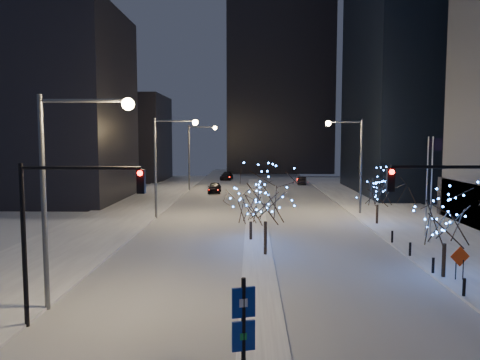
{
  "coord_description": "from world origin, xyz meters",
  "views": [
    {
      "loc": [
        -0.44,
        -19.06,
        8.03
      ],
      "look_at": [
        -1.28,
        14.61,
        5.0
      ],
      "focal_mm": 35.0,
      "sensor_mm": 36.0,
      "label": 1
    }
  ],
  "objects_px": {
    "street_lamp_w_near": "(66,172)",
    "wayfinding_sign": "(243,329)",
    "street_lamp_w_mid": "(166,154)",
    "car_mid": "(302,180)",
    "holiday_tree_median_far": "(251,205)",
    "car_near": "(215,188)",
    "holiday_tree_median_near": "(266,194)",
    "traffic_signal_east": "(470,215)",
    "construction_sign": "(460,260)",
    "traffic_signal_west": "(60,217)",
    "holiday_tree_plaza_far": "(378,188)",
    "holiday_tree_plaza_near": "(446,216)",
    "street_lamp_w_far": "(196,148)",
    "car_far": "(227,176)",
    "street_lamp_east": "(353,153)"
  },
  "relations": [
    {
      "from": "street_lamp_w_near",
      "to": "wayfinding_sign",
      "type": "xyz_separation_m",
      "value": [
        8.27,
        -7.72,
        -4.07
      ]
    },
    {
      "from": "street_lamp_w_mid",
      "to": "car_mid",
      "type": "relative_size",
      "value": 2.48
    },
    {
      "from": "street_lamp_w_mid",
      "to": "holiday_tree_median_far",
      "type": "height_order",
      "value": "street_lamp_w_mid"
    },
    {
      "from": "street_lamp_w_mid",
      "to": "car_near",
      "type": "distance_m",
      "value": 22.85
    },
    {
      "from": "holiday_tree_median_near",
      "to": "traffic_signal_east",
      "type": "bearing_deg",
      "value": -52.98
    },
    {
      "from": "street_lamp_w_near",
      "to": "construction_sign",
      "type": "distance_m",
      "value": 21.3
    },
    {
      "from": "street_lamp_w_mid",
      "to": "traffic_signal_west",
      "type": "xyz_separation_m",
      "value": [
        0.5,
        -27.0,
        -1.74
      ]
    },
    {
      "from": "holiday_tree_median_far",
      "to": "car_mid",
      "type": "bearing_deg",
      "value": 78.96
    },
    {
      "from": "holiday_tree_plaza_far",
      "to": "wayfinding_sign",
      "type": "height_order",
      "value": "holiday_tree_plaza_far"
    },
    {
      "from": "holiday_tree_plaza_near",
      "to": "holiday_tree_median_far",
      "type": "bearing_deg",
      "value": 138.94
    },
    {
      "from": "construction_sign",
      "to": "traffic_signal_west",
      "type": "bearing_deg",
      "value": -169.01
    },
    {
      "from": "holiday_tree_plaza_near",
      "to": "holiday_tree_plaza_far",
      "type": "height_order",
      "value": "holiday_tree_plaza_near"
    },
    {
      "from": "street_lamp_w_far",
      "to": "street_lamp_w_mid",
      "type": "bearing_deg",
      "value": -90.0
    },
    {
      "from": "street_lamp_w_near",
      "to": "street_lamp_w_mid",
      "type": "distance_m",
      "value": 25.0
    },
    {
      "from": "holiday_tree_median_far",
      "to": "car_far",
      "type": "bearing_deg",
      "value": 95.07
    },
    {
      "from": "car_mid",
      "to": "traffic_signal_east",
      "type": "bearing_deg",
      "value": 98.71
    },
    {
      "from": "street_lamp_east",
      "to": "wayfinding_sign",
      "type": "height_order",
      "value": "street_lamp_east"
    },
    {
      "from": "street_lamp_w_far",
      "to": "holiday_tree_plaza_near",
      "type": "relative_size",
      "value": 1.86
    },
    {
      "from": "street_lamp_w_near",
      "to": "car_far",
      "type": "xyz_separation_m",
      "value": [
        3.69,
        68.37,
        -5.77
      ]
    },
    {
      "from": "traffic_signal_east",
      "to": "holiday_tree_plaza_far",
      "type": "xyz_separation_m",
      "value": [
        2.23,
        22.96,
        -1.35
      ]
    },
    {
      "from": "street_lamp_w_far",
      "to": "car_near",
      "type": "height_order",
      "value": "street_lamp_w_far"
    },
    {
      "from": "street_lamp_east",
      "to": "holiday_tree_median_far",
      "type": "bearing_deg",
      "value": -128.81
    },
    {
      "from": "car_mid",
      "to": "street_lamp_w_near",
      "type": "bearing_deg",
      "value": 82.11
    },
    {
      "from": "car_near",
      "to": "wayfinding_sign",
      "type": "relative_size",
      "value": 1.15
    },
    {
      "from": "car_near",
      "to": "car_mid",
      "type": "xyz_separation_m",
      "value": [
        14.2,
        13.21,
        -0.11
      ]
    },
    {
      "from": "traffic_signal_west",
      "to": "car_near",
      "type": "relative_size",
      "value": 1.53
    },
    {
      "from": "street_lamp_w_far",
      "to": "traffic_signal_east",
      "type": "relative_size",
      "value": 1.43
    },
    {
      "from": "street_lamp_w_near",
      "to": "car_near",
      "type": "height_order",
      "value": "street_lamp_w_near"
    },
    {
      "from": "car_mid",
      "to": "car_far",
      "type": "relative_size",
      "value": 0.81
    },
    {
      "from": "traffic_signal_east",
      "to": "holiday_tree_median_far",
      "type": "relative_size",
      "value": 1.65
    },
    {
      "from": "street_lamp_w_mid",
      "to": "holiday_tree_plaza_near",
      "type": "relative_size",
      "value": 1.86
    },
    {
      "from": "traffic_signal_west",
      "to": "traffic_signal_east",
      "type": "height_order",
      "value": "same"
    },
    {
      "from": "street_lamp_east",
      "to": "traffic_signal_east",
      "type": "height_order",
      "value": "street_lamp_east"
    },
    {
      "from": "car_mid",
      "to": "car_far",
      "type": "bearing_deg",
      "value": -23.17
    },
    {
      "from": "holiday_tree_median_far",
      "to": "holiday_tree_plaza_near",
      "type": "bearing_deg",
      "value": -41.06
    },
    {
      "from": "wayfinding_sign",
      "to": "holiday_tree_median_far",
      "type": "bearing_deg",
      "value": 73.22
    },
    {
      "from": "car_near",
      "to": "holiday_tree_median_far",
      "type": "bearing_deg",
      "value": -81.27
    },
    {
      "from": "street_lamp_w_far",
      "to": "street_lamp_east",
      "type": "xyz_separation_m",
      "value": [
        19.02,
        -22.0,
        -0.05
      ]
    },
    {
      "from": "street_lamp_w_far",
      "to": "traffic_signal_east",
      "type": "xyz_separation_m",
      "value": [
        17.88,
        -51.0,
        -1.74
      ]
    },
    {
      "from": "traffic_signal_east",
      "to": "car_mid",
      "type": "height_order",
      "value": "traffic_signal_east"
    },
    {
      "from": "street_lamp_w_mid",
      "to": "traffic_signal_west",
      "type": "bearing_deg",
      "value": -88.94
    },
    {
      "from": "street_lamp_east",
      "to": "holiday_tree_plaza_near",
      "type": "relative_size",
      "value": 1.86
    },
    {
      "from": "wayfinding_sign",
      "to": "traffic_signal_west",
      "type": "bearing_deg",
      "value": 127.29
    },
    {
      "from": "street_lamp_w_far",
      "to": "construction_sign",
      "type": "distance_m",
      "value": 49.8
    },
    {
      "from": "holiday_tree_plaza_far",
      "to": "car_far",
      "type": "bearing_deg",
      "value": 109.47
    },
    {
      "from": "holiday_tree_median_near",
      "to": "car_far",
      "type": "bearing_deg",
      "value": 95.64
    },
    {
      "from": "holiday_tree_plaza_near",
      "to": "car_near",
      "type": "bearing_deg",
      "value": 111.46
    },
    {
      "from": "holiday_tree_plaza_near",
      "to": "wayfinding_sign",
      "type": "height_order",
      "value": "holiday_tree_plaza_near"
    },
    {
      "from": "holiday_tree_median_near",
      "to": "construction_sign",
      "type": "bearing_deg",
      "value": -27.09
    },
    {
      "from": "holiday_tree_plaza_near",
      "to": "car_far",
      "type": "bearing_deg",
      "value": 104.01
    }
  ]
}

